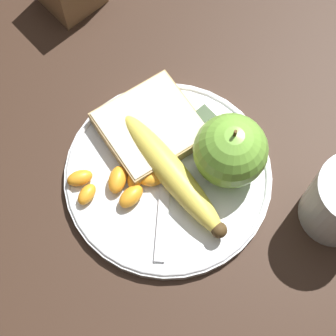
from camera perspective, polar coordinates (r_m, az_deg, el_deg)
The scene contains 13 objects.
ground_plane at distance 0.66m, azimuth 0.00°, elevation -1.01°, with size 3.00×3.00×0.00m, color #332116.
plate at distance 0.65m, azimuth 0.00°, elevation -0.77°, with size 0.24×0.24×0.01m.
apple at distance 0.62m, azimuth 6.37°, elevation 1.75°, with size 0.08×0.08×0.09m.
banana at distance 0.63m, azimuth 0.49°, elevation -0.57°, with size 0.05×0.19×0.03m.
bread_slice at distance 0.66m, azimuth -1.78°, elevation 4.17°, with size 0.12×0.12×0.02m.
fork at distance 0.65m, azimuth -0.19°, elevation -0.76°, with size 0.14×0.13×0.00m.
jam_packet at distance 0.66m, azimuth 3.37°, elevation 4.04°, with size 0.04×0.03×0.02m.
orange_segment_0 at distance 0.65m, azimuth -8.94°, elevation -1.01°, with size 0.03×0.03×0.02m.
orange_segment_1 at distance 0.64m, azimuth -3.42°, elevation -1.11°, with size 0.03×0.03×0.02m.
orange_segment_2 at distance 0.64m, azimuth -8.24°, elevation -2.66°, with size 0.03×0.02×0.02m.
orange_segment_3 at distance 0.64m, azimuth -5.16°, elevation -1.17°, with size 0.04×0.04×0.02m.
orange_segment_4 at distance 0.63m, azimuth -3.78°, elevation -2.89°, with size 0.03×0.02×0.02m.
orange_segment_5 at distance 0.64m, azimuth -1.66°, elevation -1.09°, with size 0.03×0.03×0.02m.
Camera 1 is at (-0.15, -0.17, 0.62)m, focal length 60.00 mm.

